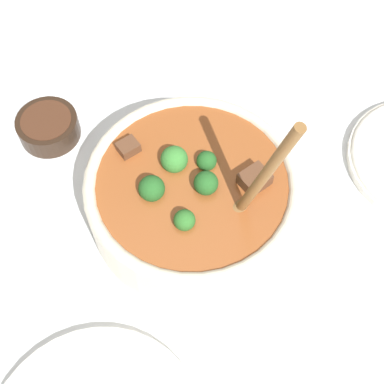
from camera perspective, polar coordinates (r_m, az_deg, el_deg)
ground_plane at (r=0.72m, az=0.00°, el=-2.20°), size 4.00×4.00×0.00m
stew_bowl at (r=0.68m, az=0.02°, el=-0.24°), size 0.27×0.27×0.26m
condiment_bowl at (r=0.80m, az=-15.09°, el=6.79°), size 0.09×0.09×0.03m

